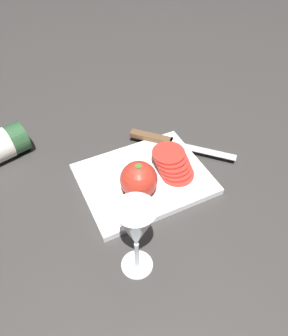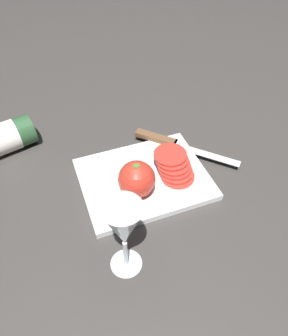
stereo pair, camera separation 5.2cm
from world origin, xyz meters
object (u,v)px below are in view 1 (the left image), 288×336
(wine_glass, at_px, (136,230))
(whole_tomato, at_px, (139,180))
(knife, at_px, (161,140))
(tomato_slice_stack_near, at_px, (173,163))

(wine_glass, bearing_deg, whole_tomato, -116.66)
(wine_glass, bearing_deg, knife, -125.49)
(wine_glass, bearing_deg, tomato_slice_stack_near, -134.71)
(whole_tomato, xyz_separation_m, tomato_slice_stack_near, (-0.11, -0.03, -0.02))
(knife, relative_size, tomato_slice_stack_near, 1.74)
(knife, bearing_deg, wine_glass, -80.37)
(wine_glass, xyz_separation_m, whole_tomato, (-0.08, -0.16, -0.07))
(knife, height_order, tomato_slice_stack_near, tomato_slice_stack_near)
(whole_tomato, bearing_deg, wine_glass, 63.34)
(whole_tomato, height_order, knife, whole_tomato)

